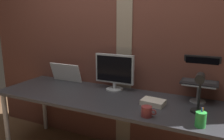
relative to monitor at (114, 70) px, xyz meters
The scene contains 10 objects.
brick_wall_back 0.43m from the monitor, 83.00° to the left, with size 3.72×0.15×2.65m.
desk 0.36m from the monitor, 81.18° to the right, with size 2.31×0.72×0.73m.
monitor is the anchor object (origin of this frame).
laptop_stand 0.85m from the monitor, ahead, with size 0.28×0.22×0.18m.
laptop 0.85m from the monitor, ahead, with size 0.32×0.28×0.23m.
whiteboard_panel 0.67m from the monitor, behind, with size 0.40×0.02×0.23m, color white.
desk_lamp 0.91m from the monitor, 18.73° to the right, with size 0.12×0.20×0.35m.
pen_cup 1.04m from the monitor, 28.97° to the right, with size 0.07×0.07×0.14m.
coffee_mug 0.73m from the monitor, 44.45° to the right, with size 0.12×0.08×0.08m.
paper_clutter_stack 0.58m from the monitor, 26.02° to the right, with size 0.20×0.14×0.04m, color silver.
Camera 1 is at (0.93, -1.76, 1.48)m, focal length 35.77 mm.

